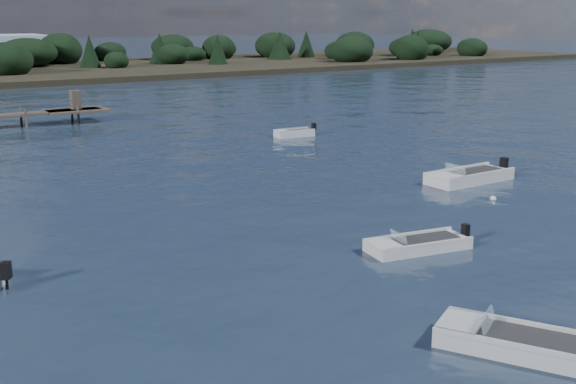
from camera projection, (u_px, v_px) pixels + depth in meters
dinghy_mid_white_a at (418, 246)px, 28.35m from camera, size 4.52×2.25×1.04m
dinghy_mid_white_b at (469, 178)px, 39.80m from camera, size 5.59×2.01×1.39m
dinghy_near_olive at (524, 347)px, 19.76m from camera, size 3.78×4.94×1.23m
tender_far_grey_b at (294, 134)px, 54.37m from camera, size 3.36×1.49×1.13m
buoy_d at (493, 199)px, 36.12m from camera, size 0.32×0.32×0.32m
far_headland at (104, 59)px, 114.47m from camera, size 190.00×40.00×5.80m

